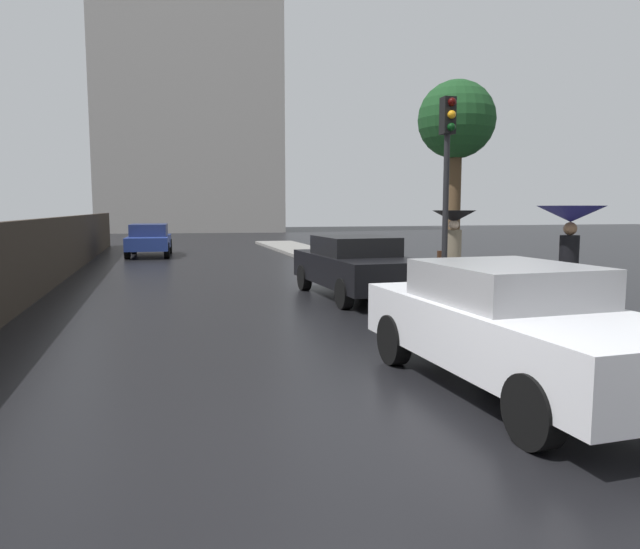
{
  "coord_description": "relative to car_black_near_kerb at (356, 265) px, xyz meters",
  "views": [
    {
      "loc": [
        -1.45,
        -4.74,
        2.08
      ],
      "look_at": [
        1.4,
        5.73,
        0.86
      ],
      "focal_mm": 32.83,
      "sensor_mm": 36.0,
      "label": 1
    }
  ],
  "objects": [
    {
      "name": "ground",
      "position": [
        -2.97,
        -8.27,
        -0.75
      ],
      "size": [
        120.0,
        120.0,
        0.0
      ],
      "primitive_type": "plane",
      "color": "black"
    },
    {
      "name": "car_black_near_kerb",
      "position": [
        0.0,
        0.0,
        0.0
      ],
      "size": [
        2.04,
        4.58,
        1.43
      ],
      "rotation": [
        0.0,
        0.0,
        0.04
      ],
      "color": "black",
      "rests_on": "ground"
    },
    {
      "name": "car_white_mid_road",
      "position": [
        -0.55,
        -7.24,
        0.01
      ],
      "size": [
        2.02,
        4.47,
        1.45
      ],
      "rotation": [
        0.0,
        0.0,
        0.03
      ],
      "color": "silver",
      "rests_on": "ground"
    },
    {
      "name": "car_blue_far_ahead",
      "position": [
        -4.91,
        13.71,
        -0.01
      ],
      "size": [
        1.98,
        4.29,
        1.4
      ],
      "rotation": [
        0.0,
        0.0,
        3.09
      ],
      "color": "navy",
      "rests_on": "ground"
    },
    {
      "name": "pedestrian_with_umbrella_near",
      "position": [
        2.39,
        -4.42,
        1.03
      ],
      "size": [
        1.14,
        1.14,
        1.99
      ],
      "rotation": [
        0.0,
        0.0,
        -0.29
      ],
      "color": "black",
      "rests_on": "sidewalk_strip"
    },
    {
      "name": "pedestrian_with_umbrella_far",
      "position": [
        1.94,
        -1.11,
        0.89
      ],
      "size": [
        0.97,
        0.97,
        1.9
      ],
      "rotation": [
        0.0,
        0.0,
        -0.12
      ],
      "color": "black",
      "rests_on": "sidewalk_strip"
    },
    {
      "name": "traffic_light",
      "position": [
        1.36,
        -1.84,
        2.32
      ],
      "size": [
        0.26,
        0.39,
        4.22
      ],
      "color": "black",
      "rests_on": "sidewalk_strip"
    },
    {
      "name": "street_tree_near",
      "position": [
        4.09,
        2.92,
        3.83
      ],
      "size": [
        2.28,
        2.28,
        5.83
      ],
      "color": "#4C3823",
      "rests_on": "ground"
    },
    {
      "name": "distant_tower",
      "position": [
        -1.32,
        42.39,
        15.22
      ],
      "size": [
        16.89,
        11.28,
        38.1
      ],
      "color": "#9E9993",
      "rests_on": "ground"
    }
  ]
}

